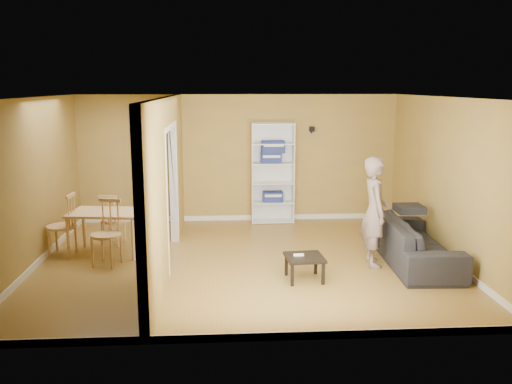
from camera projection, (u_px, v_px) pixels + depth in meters
room_shell at (244, 182)px, 8.42m from camera, size 6.50×6.50×6.50m
partition at (166, 183)px, 8.35m from camera, size 0.22×5.50×2.60m
wall_speaker at (312, 129)px, 11.03m from camera, size 0.10×0.10×0.10m
sofa at (415, 235)px, 8.56m from camera, size 2.39×1.11×0.90m
person at (375, 202)px, 8.35m from camera, size 0.75×0.60×2.01m
bookshelf at (272, 173)px, 11.07m from camera, size 0.86×0.38×2.04m
paper_box_navy_a at (273, 196)px, 11.11m from camera, size 0.40×0.26×0.21m
paper_box_navy_b at (271, 158)px, 10.96m from camera, size 0.41×0.27×0.21m
paper_box_navy_c at (273, 145)px, 10.91m from camera, size 0.46×0.30×0.24m
coffee_table at (304, 260)px, 7.82m from camera, size 0.54×0.54×0.36m
game_controller at (299, 255)px, 7.82m from camera, size 0.15×0.04×0.03m
dining_table at (106, 216)px, 8.98m from camera, size 1.16×0.78×0.73m
chair_left at (61, 225)px, 8.90m from camera, size 0.52×0.52×1.05m
chair_near at (106, 233)px, 8.43m from camera, size 0.59×0.59×1.03m
chair_far at (113, 219)px, 9.53m from camera, size 0.51×0.51×0.93m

